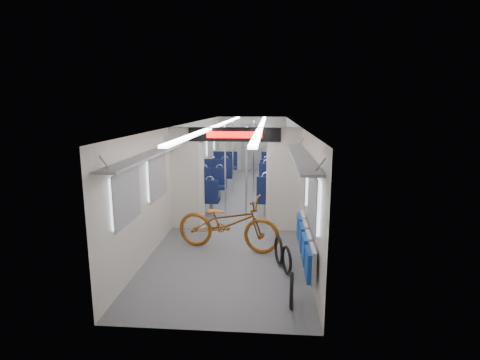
{
  "coord_description": "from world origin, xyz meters",
  "views": [
    {
      "loc": [
        0.75,
        -10.18,
        2.77
      ],
      "look_at": [
        0.11,
        -1.97,
        1.13
      ],
      "focal_mm": 28.0,
      "sensor_mm": 36.0,
      "label": 1
    }
  ],
  "objects_px": {
    "bicycle": "(228,223)",
    "stanchion_far_right": "(254,157)",
    "seat_bay_near_right": "(275,186)",
    "bike_hoop_b": "(287,261)",
    "flip_bench": "(305,243)",
    "seat_bay_far_left": "(222,167)",
    "stanchion_near_left": "(225,172)",
    "stanchion_far_left": "(233,157)",
    "bike_hoop_a": "(292,292)",
    "bike_hoop_c": "(279,251)",
    "seat_bay_near_left": "(207,189)",
    "stanchion_near_right": "(246,176)",
    "seat_bay_far_right": "(274,168)"
  },
  "relations": [
    {
      "from": "seat_bay_far_right",
      "to": "bike_hoop_c",
      "type": "bearing_deg",
      "value": -89.89
    },
    {
      "from": "flip_bench",
      "to": "stanchion_far_left",
      "type": "xyz_separation_m",
      "value": [
        -1.74,
        5.91,
        0.57
      ]
    },
    {
      "from": "bicycle",
      "to": "stanchion_far_left",
      "type": "height_order",
      "value": "stanchion_far_left"
    },
    {
      "from": "seat_bay_far_right",
      "to": "stanchion_near_left",
      "type": "relative_size",
      "value": 0.95
    },
    {
      "from": "bicycle",
      "to": "seat_bay_far_left",
      "type": "relative_size",
      "value": 0.94
    },
    {
      "from": "bike_hoop_a",
      "to": "bike_hoop_b",
      "type": "relative_size",
      "value": 1.07
    },
    {
      "from": "seat_bay_far_left",
      "to": "stanchion_far_left",
      "type": "height_order",
      "value": "stanchion_far_left"
    },
    {
      "from": "bicycle",
      "to": "stanchion_near_left",
      "type": "bearing_deg",
      "value": 19.68
    },
    {
      "from": "stanchion_far_left",
      "to": "stanchion_far_right",
      "type": "xyz_separation_m",
      "value": [
        0.65,
        0.1,
        0.0
      ]
    },
    {
      "from": "stanchion_far_right",
      "to": "seat_bay_near_left",
      "type": "bearing_deg",
      "value": -122.5
    },
    {
      "from": "seat_bay_far_left",
      "to": "stanchion_far_left",
      "type": "distance_m",
      "value": 1.8
    },
    {
      "from": "bike_hoop_c",
      "to": "seat_bay_far_right",
      "type": "xyz_separation_m",
      "value": [
        -0.01,
        7.02,
        0.33
      ]
    },
    {
      "from": "stanchion_near_left",
      "to": "bike_hoop_a",
      "type": "bearing_deg",
      "value": -71.48
    },
    {
      "from": "seat_bay_near_right",
      "to": "stanchion_near_left",
      "type": "height_order",
      "value": "stanchion_near_left"
    },
    {
      "from": "bicycle",
      "to": "stanchion_far_right",
      "type": "relative_size",
      "value": 0.89
    },
    {
      "from": "bike_hoop_b",
      "to": "stanchion_far_right",
      "type": "xyz_separation_m",
      "value": [
        -0.8,
        5.91,
        0.94
      ]
    },
    {
      "from": "bicycle",
      "to": "seat_bay_near_left",
      "type": "distance_m",
      "value": 3.17
    },
    {
      "from": "seat_bay_near_left",
      "to": "stanchion_far_right",
      "type": "height_order",
      "value": "stanchion_far_right"
    },
    {
      "from": "bicycle",
      "to": "stanchion_far_right",
      "type": "xyz_separation_m",
      "value": [
        0.29,
        4.92,
        0.61
      ]
    },
    {
      "from": "flip_bench",
      "to": "seat_bay_near_left",
      "type": "height_order",
      "value": "seat_bay_near_left"
    },
    {
      "from": "bike_hoop_a",
      "to": "stanchion_near_left",
      "type": "bearing_deg",
      "value": 108.52
    },
    {
      "from": "seat_bay_near_right",
      "to": "stanchion_far_right",
      "type": "height_order",
      "value": "stanchion_far_right"
    },
    {
      "from": "seat_bay_far_left",
      "to": "seat_bay_far_right",
      "type": "xyz_separation_m",
      "value": [
        1.87,
        -0.02,
        0.0
      ]
    },
    {
      "from": "bicycle",
      "to": "bike_hoop_a",
      "type": "height_order",
      "value": "bicycle"
    },
    {
      "from": "flip_bench",
      "to": "seat_bay_far_left",
      "type": "height_order",
      "value": "seat_bay_far_left"
    },
    {
      "from": "bike_hoop_c",
      "to": "stanchion_near_right",
      "type": "bearing_deg",
      "value": 107.55
    },
    {
      "from": "flip_bench",
      "to": "stanchion_far_left",
      "type": "relative_size",
      "value": 0.91
    },
    {
      "from": "stanchion_far_right",
      "to": "stanchion_near_left",
      "type": "bearing_deg",
      "value": -101.67
    },
    {
      "from": "bike_hoop_c",
      "to": "stanchion_far_right",
      "type": "xyz_separation_m",
      "value": [
        -0.68,
        5.53,
        0.92
      ]
    },
    {
      "from": "bike_hoop_a",
      "to": "stanchion_near_right",
      "type": "bearing_deg",
      "value": 102.96
    },
    {
      "from": "bike_hoop_a",
      "to": "stanchion_near_left",
      "type": "relative_size",
      "value": 0.22
    },
    {
      "from": "bicycle",
      "to": "bike_hoop_a",
      "type": "bearing_deg",
      "value": -139.99
    },
    {
      "from": "bicycle",
      "to": "seat_bay_near_left",
      "type": "xyz_separation_m",
      "value": [
        -0.91,
        3.04,
        -0.01
      ]
    },
    {
      "from": "bike_hoop_b",
      "to": "seat_bay_near_right",
      "type": "bearing_deg",
      "value": 91.82
    },
    {
      "from": "stanchion_near_right",
      "to": "seat_bay_near_left",
      "type": "bearing_deg",
      "value": 130.16
    },
    {
      "from": "stanchion_far_left",
      "to": "stanchion_far_right",
      "type": "height_order",
      "value": "same"
    },
    {
      "from": "bike_hoop_b",
      "to": "seat_bay_near_right",
      "type": "relative_size",
      "value": 0.21
    },
    {
      "from": "flip_bench",
      "to": "seat_bay_far_left",
      "type": "bearing_deg",
      "value": 106.92
    },
    {
      "from": "stanchion_far_right",
      "to": "flip_bench",
      "type": "bearing_deg",
      "value": -79.76
    },
    {
      "from": "stanchion_far_right",
      "to": "stanchion_near_right",
      "type": "bearing_deg",
      "value": -90.61
    },
    {
      "from": "bike_hoop_a",
      "to": "seat_bay_far_left",
      "type": "distance_m",
      "value": 8.75
    },
    {
      "from": "seat_bay_far_right",
      "to": "stanchion_near_right",
      "type": "relative_size",
      "value": 0.95
    },
    {
      "from": "stanchion_near_left",
      "to": "seat_bay_near_right",
      "type": "bearing_deg",
      "value": 42.83
    },
    {
      "from": "bike_hoop_c",
      "to": "seat_bay_far_left",
      "type": "bearing_deg",
      "value": 104.98
    },
    {
      "from": "bike_hoop_c",
      "to": "stanchion_near_left",
      "type": "relative_size",
      "value": 0.22
    },
    {
      "from": "flip_bench",
      "to": "stanchion_far_right",
      "type": "bearing_deg",
      "value": 100.24
    },
    {
      "from": "stanchion_far_left",
      "to": "stanchion_near_right",
      "type": "bearing_deg",
      "value": -78.93
    },
    {
      "from": "stanchion_near_left",
      "to": "bicycle",
      "type": "bearing_deg",
      "value": -82.16
    },
    {
      "from": "bicycle",
      "to": "seat_bay_far_left",
      "type": "xyz_separation_m",
      "value": [
        -0.91,
        6.43,
        0.02
      ]
    },
    {
      "from": "seat_bay_far_right",
      "to": "stanchion_near_right",
      "type": "xyz_separation_m",
      "value": [
        -0.7,
        -4.75,
        0.59
      ]
    }
  ]
}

